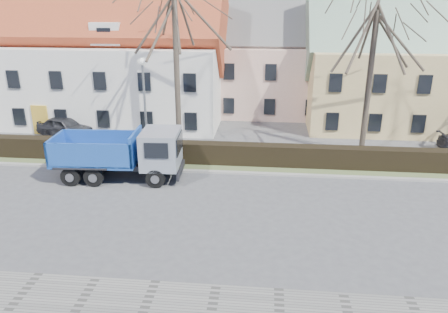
# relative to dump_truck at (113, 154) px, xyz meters

# --- Properties ---
(ground) EXTENTS (120.00, 120.00, 0.00)m
(ground) POSITION_rel_dump_truck_xyz_m (4.67, -3.22, -1.49)
(ground) COLOR #49494C
(curb_far) EXTENTS (80.00, 0.30, 0.12)m
(curb_far) POSITION_rel_dump_truck_xyz_m (4.67, 1.38, -1.43)
(curb_far) COLOR gray
(curb_far) RESTS_ON ground
(grass_strip) EXTENTS (80.00, 3.00, 0.10)m
(grass_strip) POSITION_rel_dump_truck_xyz_m (4.67, 2.98, -1.44)
(grass_strip) COLOR #4F5F35
(grass_strip) RESTS_ON ground
(hedge) EXTENTS (60.00, 0.90, 1.30)m
(hedge) POSITION_rel_dump_truck_xyz_m (4.67, 2.78, -0.84)
(hedge) COLOR black
(hedge) RESTS_ON ground
(building_white) EXTENTS (26.80, 10.80, 9.50)m
(building_white) POSITION_rel_dump_truck_xyz_m (-8.33, 12.78, 3.26)
(building_white) COLOR white
(building_white) RESTS_ON ground
(building_pink) EXTENTS (10.80, 8.80, 8.00)m
(building_pink) POSITION_rel_dump_truck_xyz_m (8.67, 16.78, 2.51)
(building_pink) COLOR beige
(building_pink) RESTS_ON ground
(building_yellow) EXTENTS (18.80, 10.80, 8.50)m
(building_yellow) POSITION_rel_dump_truck_xyz_m (20.67, 13.78, 2.76)
(building_yellow) COLOR tan
(building_yellow) RESTS_ON ground
(tree_1) EXTENTS (9.20, 9.20, 12.65)m
(tree_1) POSITION_rel_dump_truck_xyz_m (2.67, 5.28, 4.84)
(tree_1) COLOR #3E352B
(tree_1) RESTS_ON ground
(tree_2) EXTENTS (8.00, 8.00, 11.00)m
(tree_2) POSITION_rel_dump_truck_xyz_m (14.67, 5.28, 4.01)
(tree_2) COLOR #3E352B
(tree_2) RESTS_ON ground
(dump_truck) EXTENTS (7.56, 3.15, 2.97)m
(dump_truck) POSITION_rel_dump_truck_xyz_m (0.00, 0.00, 0.00)
(dump_truck) COLOR #154095
(dump_truck) RESTS_ON ground
(streetlight) EXTENTS (0.50, 0.50, 6.37)m
(streetlight) POSITION_rel_dump_truck_xyz_m (0.89, 3.78, 1.70)
(streetlight) COLOR gray
(streetlight) RESTS_ON ground
(cart_frame) EXTENTS (0.80, 0.55, 0.67)m
(cart_frame) POSITION_rel_dump_truck_xyz_m (-0.63, 1.18, -1.15)
(cart_frame) COLOR silver
(cart_frame) RESTS_ON ground
(parked_car_a) EXTENTS (4.60, 2.85, 1.46)m
(parked_car_a) POSITION_rel_dump_truck_xyz_m (-6.31, 7.34, -0.75)
(parked_car_a) COLOR #28282D
(parked_car_a) RESTS_ON ground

